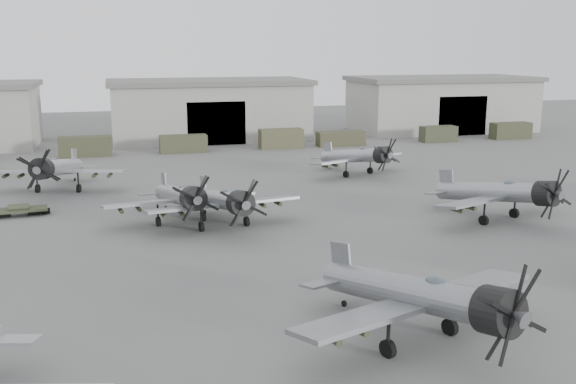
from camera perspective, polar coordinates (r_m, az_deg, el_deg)
name	(u,v)px	position (r m, az deg, el deg)	size (l,w,h in m)	color
ground	(367,280)	(37.96, 7.04, -7.79)	(220.00, 220.00, 0.00)	slate
hangar_center	(209,109)	(96.19, -7.03, 7.32)	(29.00, 14.80, 8.70)	#9A9B91
hangar_right	(441,103)	(108.35, 13.46, 7.67)	(29.00, 14.80, 8.70)	#9A9B91
support_truck_2	(85,146)	(83.77, -17.56, 3.88)	(6.34, 2.20, 2.49)	#3A3D27
support_truck_3	(183,144)	(84.15, -9.29, 4.26)	(6.05, 2.20, 2.23)	#3D402A
support_truck_4	(281,139)	(86.42, -0.63, 4.77)	(5.82, 2.20, 2.61)	#4B4A31
support_truck_5	(341,139)	(88.97, 4.70, 4.75)	(6.58, 2.20, 1.98)	#3F3F29
support_truck_6	(438,134)	(95.03, 13.21, 5.05)	(5.14, 2.20, 2.25)	#383E28
support_truck_7	(511,131)	(101.19, 19.18, 5.17)	(5.98, 2.20, 2.40)	#3B3D27
aircraft_near_1	(424,297)	(29.57, 12.03, -9.10)	(13.07, 11.78, 5.25)	gray
aircraft_mid_1	(224,201)	(47.72, -5.68, -0.80)	(11.87, 10.68, 4.71)	gray
aircraft_mid_2	(503,193)	(52.19, 18.53, -0.09)	(12.41, 11.19, 5.00)	gray
aircraft_far_0	(56,168)	(63.27, -19.91, 1.99)	(12.74, 11.47, 5.07)	#A0A2A9
aircraft_far_1	(359,156)	(67.93, 6.37, 3.18)	(11.34, 10.24, 4.59)	#92959A
aircraft_extra_154	(181,197)	(49.57, -9.52, -0.40)	(11.87, 10.68, 4.71)	gray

